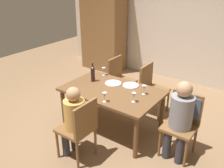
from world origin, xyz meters
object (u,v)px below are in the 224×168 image
chair_right_end (184,115)px  wine_glass_near_left (105,95)px  wine_glass_far (104,70)px  chair_far_left (119,77)px  wine_bottle_tall_green (93,73)px  dinner_plate_guest_left (131,85)px  wine_glass_near_right (144,88)px  chair_far_right (151,86)px  person_woman_host (74,117)px  armoire_cabinet (103,28)px  wine_glass_centre (134,95)px  dining_table (112,94)px  dinner_plate_host (113,83)px  person_man_bearded (180,116)px  chair_near (80,126)px

chair_right_end → wine_glass_near_left: chair_right_end is taller
chair_right_end → wine_glass_far: chair_right_end is taller
chair_far_left → chair_right_end: bearing=65.1°
wine_bottle_tall_green → dinner_plate_guest_left: bearing=18.7°
chair_right_end → wine_bottle_tall_green: bearing=1.2°
wine_bottle_tall_green → dinner_plate_guest_left: (0.63, 0.21, -0.14)m
wine_bottle_tall_green → wine_glass_near_right: 0.96m
chair_far_right → person_woman_host: bearing=-9.5°
wine_bottle_tall_green → wine_glass_near_left: 0.78m
chair_far_right → wine_glass_near_left: 1.30m
wine_glass_far → dinner_plate_guest_left: wine_glass_far is taller
person_woman_host → armoire_cabinet: bearing=30.9°
wine_glass_centre → wine_glass_far: (-0.97, 0.56, 0.00)m
wine_glass_near_left → person_woman_host: bearing=-110.0°
armoire_cabinet → wine_glass_near_right: armoire_cabinet is taller
wine_bottle_tall_green → wine_glass_far: wine_bottle_tall_green is taller
dining_table → chair_far_right: (0.26, 0.87, -0.10)m
wine_glass_near_right → dinner_plate_guest_left: 0.37m
wine_bottle_tall_green → dinner_plate_host: wine_bottle_tall_green is taller
chair_far_left → dinner_plate_host: (0.32, -0.66, 0.19)m
dining_table → chair_right_end: bearing=6.1°
armoire_cabinet → person_man_bearded: bearing=-36.7°
chair_near → wine_glass_centre: 0.87m
armoire_cabinet → person_man_bearded: 3.81m
dinner_plate_host → chair_near: bearing=-78.9°
armoire_cabinet → dinner_plate_host: armoire_cabinet is taller
armoire_cabinet → dinner_plate_guest_left: (2.04, -1.93, -0.37)m
wine_glass_near_left → wine_glass_far: bearing=128.1°
chair_far_right → wine_glass_far: (-0.74, -0.46, 0.29)m
chair_right_end → dinner_plate_guest_left: bearing=-10.2°
dinner_plate_host → wine_glass_near_right: bearing=-4.6°
dinner_plate_host → wine_glass_near_left: bearing=-65.5°
person_man_bearded → chair_near: bearing=38.1°
dining_table → dinner_plate_guest_left: size_ratio=5.91×
chair_far_right → dinner_plate_guest_left: bearing=-10.0°
person_man_bearded → wine_bottle_tall_green: bearing=-4.0°
person_woman_host → chair_right_end: bearing=-50.1°
wine_glass_centre → dinner_plate_guest_left: bearing=126.0°
chair_far_right → wine_glass_far: chair_far_right is taller
armoire_cabinet → person_woman_host: armoire_cabinet is taller
chair_far_left → dinner_plate_guest_left: 0.85m
wine_glass_near_left → wine_glass_centre: same height
person_woman_host → wine_bottle_tall_green: 1.08m
chair_far_right → person_man_bearded: (0.90, -0.89, 0.13)m
wine_glass_near_right → wine_glass_far: same height
chair_near → chair_far_left: (-0.52, 1.73, 0.00)m
chair_right_end → wine_bottle_tall_green: wine_bottle_tall_green is taller
chair_near → wine_glass_near_left: (0.06, 0.48, 0.29)m
person_man_bearded → dinner_plate_guest_left: size_ratio=4.40×
wine_glass_centre → wine_glass_near_right: (-0.00, 0.30, 0.00)m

